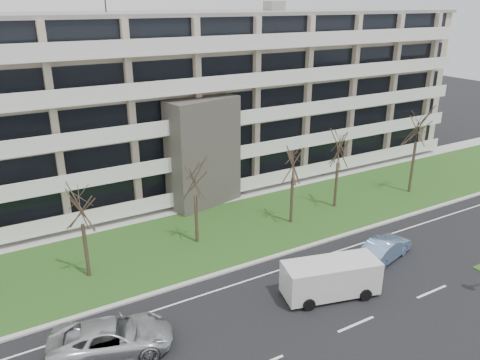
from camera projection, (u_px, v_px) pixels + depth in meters
ground at (356, 324)px, 24.98m from camera, size 160.00×160.00×0.00m
grass_verge at (236, 228)px, 35.49m from camera, size 90.00×10.00×0.06m
curb at (273, 257)px, 31.43m from camera, size 90.00×0.35×0.12m
sidewalk at (205, 203)px, 39.94m from camera, size 90.00×2.00×0.08m
lane_edge_line at (286, 268)px, 30.24m from camera, size 90.00×0.12×0.01m
apartment_building at (170, 101)px, 42.73m from camera, size 60.50×15.10×18.75m
silver_pickup at (112, 338)px, 22.76m from camera, size 6.48×4.21×1.66m
blue_sedan at (385, 249)px, 31.07m from camera, size 4.89×2.76×1.53m
white_van at (332, 275)px, 27.06m from camera, size 5.93×3.41×2.17m
tree_2 at (80, 203)px, 27.55m from camera, size 3.23×3.23×6.46m
tree_3 at (195, 176)px, 31.68m from camera, size 3.25×3.25×6.50m
tree_4 at (293, 160)px, 34.61m from camera, size 3.33×3.33×6.65m
tree_5 at (339, 145)px, 37.33m from camera, size 3.47×3.47×6.93m
tree_6 at (419, 122)px, 39.95m from camera, size 4.19×4.19×8.37m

